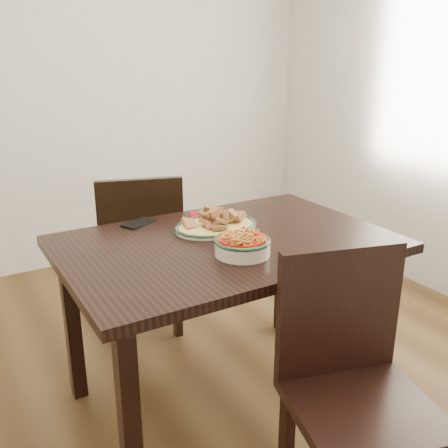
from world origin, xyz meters
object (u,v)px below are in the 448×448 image
chair_far (141,247)px  noodle_bowl (242,244)px  dining_table (226,260)px  chair_near (351,375)px  fish_plate (216,219)px  smartphone (139,223)px

chair_far → noodle_bowl: 0.92m
dining_table → chair_far: size_ratio=1.46×
noodle_bowl → chair_far: bearing=94.5°
dining_table → chair_near: chair_near is taller
chair_near → dining_table: bearing=110.4°
chair_near → noodle_bowl: bearing=115.5°
chair_near → fish_plate: (-0.03, 0.80, 0.30)m
chair_near → chair_far: bearing=112.0°
dining_table → chair_near: size_ratio=1.46×
dining_table → fish_plate: size_ratio=3.61×
fish_plate → noodle_bowl: 0.31m
chair_far → smartphone: (-0.13, -0.35, 0.26)m
dining_table → fish_plate: fish_plate is taller
fish_plate → noodle_bowl: fish_plate is taller
noodle_bowl → smartphone: 0.56m
fish_plate → dining_table: bearing=-101.7°
chair_far → dining_table: bearing=114.5°
dining_table → fish_plate: bearing=78.3°
chair_near → fish_plate: chair_near is taller
fish_plate → smartphone: fish_plate is taller
dining_table → chair_far: (-0.10, 0.71, -0.16)m
chair_near → noodle_bowl: (-0.09, 0.50, 0.29)m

